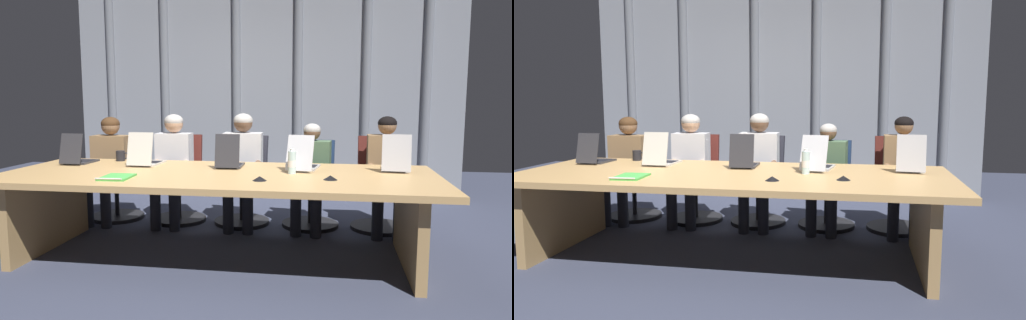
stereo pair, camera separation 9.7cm
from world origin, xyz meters
TOP-DOWN VIEW (x-y plane):
  - ground_plane at (0.00, 0.00)m, footprint 10.69×10.69m
  - conference_table at (0.00, 0.00)m, footprint 3.65×1.45m
  - curtain_backdrop at (0.00, 2.67)m, footprint 5.27×0.17m
  - laptop_left_end at (-1.46, 0.35)m, footprint 0.22×0.38m
  - laptop_left_mid at (-0.78, 0.35)m, footprint 0.24×0.40m
  - laptop_center at (0.03, 0.33)m, footprint 0.23×0.39m
  - laptop_right_mid at (0.70, 0.32)m, footprint 0.29×0.50m
  - laptop_right_end at (1.50, 0.37)m, footprint 0.27×0.42m
  - office_chair_left_end at (-1.45, 1.17)m, footprint 0.60×0.60m
  - office_chair_left_mid at (-0.72, 1.17)m, footprint 0.60×0.60m
  - office_chair_center at (0.00, 1.17)m, footprint 0.60×0.61m
  - office_chair_right_mid at (0.74, 1.17)m, footprint 0.60×0.60m
  - office_chair_right_end at (1.45, 1.18)m, footprint 0.60×0.60m
  - person_left_end at (-1.49, 1.02)m, footprint 0.41×0.55m
  - person_left_mid at (-0.75, 1.02)m, footprint 0.40×0.55m
  - person_center at (0.02, 1.02)m, footprint 0.43×0.56m
  - person_right_mid at (0.73, 1.01)m, footprint 0.43×0.57m
  - person_right_end at (1.50, 1.02)m, footprint 0.39×0.55m
  - water_bottle_primary at (0.62, 0.05)m, footprint 0.07×0.07m
  - coffee_mug_near at (-1.14, 0.59)m, footprint 0.14×0.09m
  - conference_mic_left_side at (0.41, -0.32)m, footprint 0.11×0.11m
  - conference_mic_middle at (0.94, -0.20)m, footprint 0.11×0.11m
  - spiral_notepad at (-0.72, -0.39)m, footprint 0.24×0.32m

SIDE VIEW (x-z plane):
  - ground_plane at x=0.00m, z-range 0.00..0.00m
  - office_chair_left_end at x=-1.45m, z-range -0.11..0.79m
  - office_chair_right_mid at x=0.74m, z-range -0.11..0.80m
  - office_chair_left_mid at x=-0.72m, z-range -0.12..0.83m
  - office_chair_center at x=0.00m, z-range -0.12..0.83m
  - office_chair_right_end at x=1.45m, z-range -0.12..0.83m
  - conference_table at x=0.00m, z-range 0.22..0.95m
  - person_right_mid at x=0.73m, z-range 0.07..1.17m
  - person_left_end at x=-1.49m, z-range 0.08..1.24m
  - person_right_end at x=1.50m, z-range 0.07..1.25m
  - person_left_mid at x=-0.75m, z-range 0.08..1.27m
  - person_center at x=0.02m, z-range 0.08..1.28m
  - spiral_notepad at x=-0.72m, z-range 0.73..0.76m
  - conference_mic_left_side at x=0.41m, z-range 0.73..0.77m
  - conference_mic_middle at x=0.94m, z-range 0.73..0.77m
  - coffee_mug_near at x=-1.14m, z-range 0.73..0.84m
  - laptop_left_end at x=-1.46m, z-range 0.64..0.94m
  - laptop_right_mid at x=0.70m, z-range 0.64..0.95m
  - laptop_center at x=0.03m, z-range 0.64..0.95m
  - laptop_left_mid at x=-0.78m, z-range 0.64..0.95m
  - laptop_right_end at x=1.50m, z-range 0.63..0.96m
  - water_bottle_primary at x=0.62m, z-range 0.72..0.94m
  - curtain_backdrop at x=0.00m, z-range 0.00..2.93m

